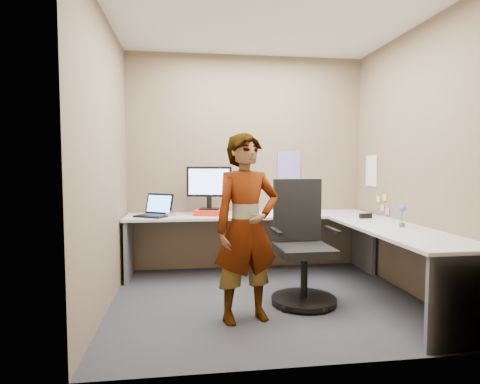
{
  "coord_description": "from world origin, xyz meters",
  "views": [
    {
      "loc": [
        -0.79,
        -3.77,
        1.33
      ],
      "look_at": [
        -0.23,
        0.25,
        1.05
      ],
      "focal_mm": 30.0,
      "sensor_mm": 36.0,
      "label": 1
    }
  ],
  "objects": [
    {
      "name": "flower",
      "position": [
        1.27,
        -0.21,
        0.87
      ],
      "size": [
        0.07,
        0.07,
        0.22
      ],
      "color": "brown",
      "rests_on": "desk"
    },
    {
      "name": "person",
      "position": [
        -0.28,
        -0.46,
        0.8
      ],
      "size": [
        0.66,
        0.52,
        1.59
      ],
      "primitive_type": "imported",
      "rotation": [
        0.0,
        0.0,
        0.26
      ],
      "color": "#999399",
      "rests_on": "ground"
    },
    {
      "name": "calendar_white",
      "position": [
        1.49,
        0.9,
        1.25
      ],
      "size": [
        0.01,
        0.28,
        0.38
      ],
      "primitive_type": "cube",
      "color": "white",
      "rests_on": "wall_right"
    },
    {
      "name": "sticky_note_a",
      "position": [
        1.49,
        0.55,
        0.95
      ],
      "size": [
        0.01,
        0.07,
        0.07
      ],
      "primitive_type": "cube",
      "color": "#F2E059",
      "rests_on": "wall_right"
    },
    {
      "name": "sticky_note_c",
      "position": [
        1.49,
        0.48,
        0.8
      ],
      "size": [
        0.01,
        0.07,
        0.07
      ],
      "primitive_type": "cube",
      "color": "pink",
      "rests_on": "wall_right"
    },
    {
      "name": "ceiling",
      "position": [
        0.0,
        0.0,
        2.7
      ],
      "size": [
        3.0,
        3.0,
        0.0
      ],
      "primitive_type": "plane",
      "rotation": [
        3.14,
        0.0,
        0.0
      ],
      "color": "white",
      "rests_on": "wall_back"
    },
    {
      "name": "stapler",
      "position": [
        1.2,
        0.43,
        0.76
      ],
      "size": [
        0.15,
        0.07,
        0.05
      ],
      "primitive_type": "cube",
      "rotation": [
        0.0,
        0.0,
        0.19
      ],
      "color": "black",
      "rests_on": "desk"
    },
    {
      "name": "trackball_mouse",
      "position": [
        -0.95,
        0.88,
        0.76
      ],
      "size": [
        0.12,
        0.08,
        0.07
      ],
      "color": "#B7B7BC",
      "rests_on": "desk"
    },
    {
      "name": "monitor",
      "position": [
        -0.5,
        0.96,
        1.1
      ],
      "size": [
        0.53,
        0.2,
        0.51
      ],
      "rotation": [
        0.0,
        0.0,
        -0.21
      ],
      "color": "black",
      "rests_on": "paper_ream"
    },
    {
      "name": "desk",
      "position": [
        0.44,
        0.39,
        0.59
      ],
      "size": [
        2.98,
        2.58,
        0.73
      ],
      "color": "silver",
      "rests_on": "ground"
    },
    {
      "name": "sticky_note_d",
      "position": [
        1.49,
        0.7,
        0.92
      ],
      "size": [
        0.01,
        0.07,
        0.07
      ],
      "primitive_type": "cube",
      "color": "#F2E059",
      "rests_on": "wall_right"
    },
    {
      "name": "ground",
      "position": [
        0.0,
        0.0,
        0.0
      ],
      "size": [
        3.0,
        3.0,
        0.0
      ],
      "primitive_type": "plane",
      "color": "#27272C",
      "rests_on": "ground"
    },
    {
      "name": "calendar_purple",
      "position": [
        0.55,
        1.29,
        1.3
      ],
      "size": [
        0.3,
        0.01,
        0.4
      ],
      "primitive_type": "cube",
      "color": "#846BB7",
      "rests_on": "wall_back"
    },
    {
      "name": "paper_ream",
      "position": [
        -0.5,
        0.94,
        0.76
      ],
      "size": [
        0.38,
        0.31,
        0.07
      ],
      "primitive_type": "cube",
      "rotation": [
        0.0,
        0.0,
        -0.21
      ],
      "color": "red",
      "rests_on": "desk"
    },
    {
      "name": "wall_left",
      "position": [
        -1.5,
        0.0,
        1.35
      ],
      "size": [
        0.0,
        2.7,
        2.7
      ],
      "primitive_type": "plane",
      "rotation": [
        1.57,
        0.0,
        1.57
      ],
      "color": "brown",
      "rests_on": "ground"
    },
    {
      "name": "laptop",
      "position": [
        -1.13,
        0.94,
        0.8
      ],
      "size": [
        0.46,
        0.44,
        0.26
      ],
      "rotation": [
        0.0,
        0.0,
        -0.56
      ],
      "color": "black",
      "rests_on": "desk"
    },
    {
      "name": "sticky_note_b",
      "position": [
        1.49,
        0.6,
        0.82
      ],
      "size": [
        0.01,
        0.07,
        0.07
      ],
      "primitive_type": "cube",
      "color": "pink",
      "rests_on": "wall_right"
    },
    {
      "name": "wall_back",
      "position": [
        0.0,
        1.3,
        1.35
      ],
      "size": [
        3.0,
        0.0,
        3.0
      ],
      "primitive_type": "plane",
      "rotation": [
        1.57,
        0.0,
        0.0
      ],
      "color": "brown",
      "rests_on": "ground"
    },
    {
      "name": "wall_right",
      "position": [
        1.5,
        0.0,
        1.35
      ],
      "size": [
        0.0,
        2.7,
        2.7
      ],
      "primitive_type": "plane",
      "rotation": [
        1.57,
        0.0,
        -1.57
      ],
      "color": "brown",
      "rests_on": "ground"
    },
    {
      "name": "office_chair",
      "position": [
        0.32,
        -0.08,
        0.48
      ],
      "size": [
        0.62,
        0.62,
        1.16
      ],
      "rotation": [
        0.0,
        0.0,
        0.02
      ],
      "color": "black",
      "rests_on": "ground"
    },
    {
      "name": "origami",
      "position": [
        0.25,
        0.91,
        0.76
      ],
      "size": [
        0.1,
        0.1,
        0.06
      ],
      "primitive_type": "cone",
      "color": "white",
      "rests_on": "desk"
    }
  ]
}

